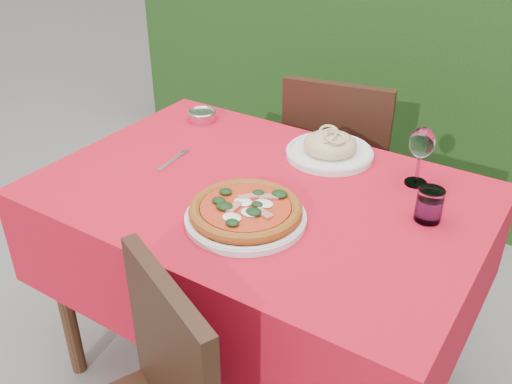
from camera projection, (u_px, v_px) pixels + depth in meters
The scene contains 10 objects.
ground at pixel (259, 370), 2.02m from camera, with size 60.00×60.00×0.00m, color slate.
hedge at pixel (438, 18), 2.67m from camera, with size 3.20×0.55×1.78m.
dining_table at pixel (259, 232), 1.72m from camera, with size 1.26×0.86×0.75m.
chair_far at pixel (338, 167), 2.26m from camera, with size 0.47×0.47×0.89m.
pizza_plate at pixel (246, 212), 1.48m from camera, with size 0.38×0.38×0.06m.
pasta_plate at pixel (330, 148), 1.80m from camera, with size 0.28×0.28×0.08m.
water_glass at pixel (429, 207), 1.48m from camera, with size 0.07×0.07×0.09m.
wine_glass at pixel (422, 145), 1.60m from camera, with size 0.07×0.07×0.18m.
fork at pixel (171, 162), 1.78m from camera, with size 0.02×0.18×0.00m, color silver.
steel_ramekin at pixel (202, 116), 2.05m from camera, with size 0.09×0.09×0.03m, color silver.
Camera 1 is at (0.76, -1.19, 1.58)m, focal length 40.00 mm.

